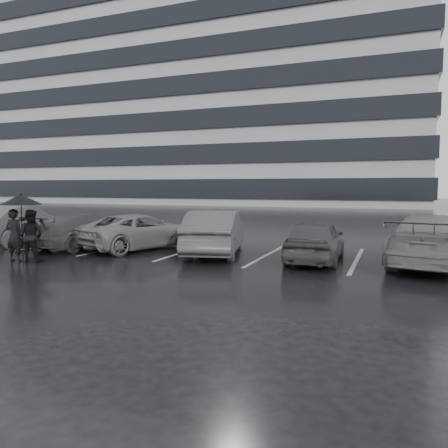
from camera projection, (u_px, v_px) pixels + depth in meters
ground at (222, 267)px, 12.12m from camera, size 160.00×160.00×0.00m
office_building at (202, 103)px, 63.42m from camera, size 61.00×26.00×29.00m
car_main at (315, 241)px, 12.88m from camera, size 1.59×3.73×1.26m
car_west_a at (215, 232)px, 14.27m from camera, size 2.57×4.63×1.45m
car_west_b at (140, 231)px, 15.55m from camera, size 3.44×4.92×1.25m
car_west_c at (87, 230)px, 15.89m from camera, size 2.55×4.63×1.27m
car_west_d at (17, 224)px, 17.02m from camera, size 2.17×4.71×1.49m
car_east at (433, 240)px, 12.13m from camera, size 2.89×5.31×1.46m
pedestrian_left at (15, 235)px, 12.90m from camera, size 0.61×0.43×1.57m
pedestrian_right at (31, 236)px, 12.84m from camera, size 0.87×0.74×1.55m
umbrella at (21, 200)px, 12.80m from camera, size 1.19×1.19×2.02m
stall_stripes at (227, 252)px, 14.73m from camera, size 19.72×5.00×0.00m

